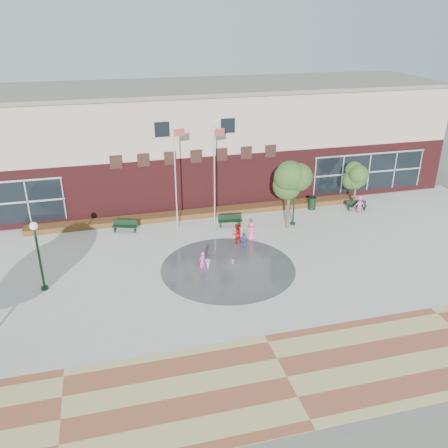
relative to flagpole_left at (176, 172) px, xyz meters
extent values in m
plane|color=#666056|center=(2.02, -9.76, -4.34)|extent=(120.00, 120.00, 0.00)
cube|color=#A8A8A0|center=(2.02, -5.76, -4.34)|extent=(46.00, 18.00, 0.01)
cube|color=brown|center=(2.02, -16.76, -4.34)|extent=(46.00, 6.00, 0.01)
cylinder|color=#383A3D|center=(2.02, -6.76, -4.34)|extent=(8.40, 8.40, 0.01)
cube|color=#4A1719|center=(2.02, 7.74, -2.09)|extent=(44.00, 10.00, 4.50)
cube|color=tan|center=(2.02, 7.74, 2.41)|extent=(44.00, 10.00, 4.50)
cube|color=slate|center=(2.02, 7.74, 4.71)|extent=(44.40, 10.40, 0.30)
cube|color=black|center=(17.02, 2.72, -2.23)|extent=(10.00, 0.12, 3.19)
cube|color=black|center=(-0.48, 2.72, 2.45)|extent=(1.10, 0.10, 1.10)
cube|color=black|center=(4.52, 2.72, 2.45)|extent=(1.10, 0.10, 1.10)
cube|color=maroon|center=(2.02, 1.84, -4.34)|extent=(26.00, 1.20, 0.40)
cylinder|color=silver|center=(-0.04, -0.01, -0.50)|extent=(0.09, 0.09, 7.68)
sphere|color=silver|center=(-0.04, -0.01, 3.38)|extent=(0.15, 0.15, 0.15)
cube|color=#A34038|center=(0.36, 0.10, 2.77)|extent=(0.82, 0.25, 0.52)
cylinder|color=silver|center=(2.86, 0.24, -0.61)|extent=(0.10, 0.10, 7.46)
sphere|color=silver|center=(2.86, 0.24, 3.16)|extent=(0.15, 0.15, 0.15)
cube|color=#A34038|center=(3.27, 0.37, 2.54)|extent=(0.83, 0.28, 0.53)
cylinder|color=black|center=(-8.87, -6.49, -2.43)|extent=(0.13, 0.13, 3.82)
cylinder|color=black|center=(-8.87, -6.49, -4.25)|extent=(0.40, 0.40, 0.18)
sphere|color=silver|center=(-8.87, -6.49, -0.32)|extent=(0.45, 0.45, 0.45)
cylinder|color=black|center=(8.45, -1.58, -2.55)|extent=(0.13, 0.13, 3.59)
cylinder|color=black|center=(8.45, -1.58, -4.26)|extent=(0.38, 0.38, 0.17)
sphere|color=silver|center=(8.45, -1.58, -0.57)|extent=(0.42, 0.42, 0.42)
cube|color=black|center=(-3.86, 0.28, -3.90)|extent=(1.84, 1.01, 0.06)
cube|color=black|center=(-3.79, 0.49, -3.67)|extent=(1.70, 0.59, 0.44)
cube|color=black|center=(3.81, -0.68, -3.90)|extent=(1.81, 0.68, 0.06)
cube|color=black|center=(3.83, -0.47, -3.68)|extent=(1.76, 0.25, 0.44)
cube|color=black|center=(14.49, -0.24, -3.95)|extent=(1.62, 0.74, 0.05)
cube|color=black|center=(14.53, -0.05, -3.75)|extent=(1.54, 0.36, 0.39)
cylinder|color=black|center=(11.11, 0.90, -3.84)|extent=(0.60, 0.60, 1.00)
cylinder|color=black|center=(11.11, 0.90, -3.33)|extent=(0.64, 0.64, 0.06)
cylinder|color=#47342C|center=(7.82, -2.01, -2.82)|extent=(0.21, 0.21, 3.05)
cylinder|color=#47342C|center=(14.49, 0.27, -3.23)|extent=(0.19, 0.19, 2.23)
cone|color=white|center=(0.73, -6.77, -4.34)|extent=(0.37, 0.37, 0.71)
cone|color=white|center=(2.38, -6.53, -4.34)|extent=(0.18, 0.18, 0.40)
imported|color=#D5419E|center=(0.39, -6.78, -3.66)|extent=(0.60, 0.54, 1.37)
imported|color=#C10A08|center=(3.47, -3.56, -3.60)|extent=(0.85, 0.74, 1.49)
imported|color=#E9508B|center=(4.62, -3.34, -3.65)|extent=(0.69, 0.46, 1.39)
imported|color=#2C43AD|center=(3.81, -4.29, -3.81)|extent=(0.67, 0.56, 1.08)
imported|color=#CF4282|center=(14.36, -0.80, -3.61)|extent=(0.96, 0.57, 1.47)
camera|label=1|loc=(-4.73, -31.76, 10.31)|focal=38.00mm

